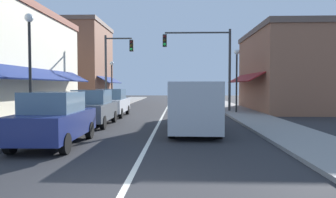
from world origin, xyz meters
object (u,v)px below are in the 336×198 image
street_lamp_left_near (30,53)px  street_lamp_left_far (112,76)px  traffic_signal_left_corner (114,62)px  van_in_lane (194,105)px  traffic_signal_mast_arm (207,56)px  parked_car_third_left (112,103)px  street_lamp_right_mid (237,70)px  parked_car_nearest_left (55,119)px  parked_car_second_left (93,108)px

street_lamp_left_near → street_lamp_left_far: street_lamp_left_near is taller
traffic_signal_left_corner → street_lamp_left_near: (-1.02, -12.04, -0.55)m
van_in_lane → traffic_signal_mast_arm: (1.44, 9.90, 3.01)m
parked_car_third_left → traffic_signal_left_corner: size_ratio=0.69×
van_in_lane → traffic_signal_left_corner: traffic_signal_left_corner is taller
street_lamp_left_near → street_lamp_right_mid: 13.69m
parked_car_nearest_left → parked_car_third_left: 9.81m
parked_car_nearest_left → street_lamp_left_near: (-2.07, 2.65, 2.44)m
parked_car_nearest_left → street_lamp_left_far: size_ratio=0.98×
traffic_signal_mast_arm → street_lamp_left_near: bearing=-128.5°
van_in_lane → parked_car_second_left: bearing=159.7°
traffic_signal_left_corner → street_lamp_left_near: 12.10m
parked_car_third_left → street_lamp_left_near: 7.79m
street_lamp_left_near → street_lamp_right_mid: bearing=41.9°
traffic_signal_left_corner → street_lamp_right_mid: traffic_signal_left_corner is taller
traffic_signal_mast_arm → parked_car_third_left: bearing=-153.3°
parked_car_nearest_left → van_in_lane: size_ratio=0.79×
street_lamp_left_near → street_lamp_left_far: 15.96m
parked_car_nearest_left → traffic_signal_mast_arm: traffic_signal_mast_arm is taller
traffic_signal_left_corner → parked_car_nearest_left: bearing=-85.9°
traffic_signal_left_corner → street_lamp_right_mid: bearing=-17.6°
street_lamp_left_near → traffic_signal_left_corner: bearing=85.2°
traffic_signal_mast_arm → street_lamp_left_far: traffic_signal_mast_arm is taller
traffic_signal_left_corner → street_lamp_left_near: traffic_signal_left_corner is taller
parked_car_nearest_left → traffic_signal_mast_arm: bearing=63.1°
van_in_lane → street_lamp_right_mid: 9.47m
street_lamp_right_mid → van_in_lane: bearing=-111.3°
parked_car_nearest_left → traffic_signal_left_corner: bearing=92.6°
street_lamp_left_near → traffic_signal_mast_arm: bearing=51.5°
parked_car_second_left → street_lamp_left_far: (-1.97, 13.51, 2.01)m
parked_car_third_left → street_lamp_left_far: (-1.91, 8.80, 2.01)m
street_lamp_left_near → street_lamp_left_far: size_ratio=1.17×
parked_car_third_left → street_lamp_left_near: (-1.87, -7.16, 2.44)m
parked_car_nearest_left → street_lamp_right_mid: (8.12, 11.78, 2.18)m
parked_car_nearest_left → street_lamp_right_mid: street_lamp_right_mid is taller
traffic_signal_mast_arm → street_lamp_right_mid: 2.55m
van_in_lane → street_lamp_left_near: size_ratio=1.06×
parked_car_second_left → traffic_signal_mast_arm: bearing=50.1°
parked_car_third_left → street_lamp_left_far: bearing=101.6°
parked_car_nearest_left → traffic_signal_left_corner: 15.03m
parked_car_third_left → street_lamp_right_mid: street_lamp_right_mid is taller
traffic_signal_mast_arm → street_lamp_left_far: size_ratio=1.45×
traffic_signal_left_corner → street_lamp_right_mid: 9.66m
traffic_signal_mast_arm → street_lamp_right_mid: bearing=-33.0°
parked_car_third_left → traffic_signal_mast_arm: (6.40, 3.22, 3.28)m
parked_car_second_left → parked_car_third_left: (-0.06, 4.71, 0.00)m
parked_car_third_left → street_lamp_right_mid: (8.32, 1.97, 2.18)m
parked_car_third_left → street_lamp_left_far: size_ratio=0.98×
van_in_lane → street_lamp_left_far: 17.01m
traffic_signal_mast_arm → traffic_signal_left_corner: (-7.24, 1.66, -0.29)m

